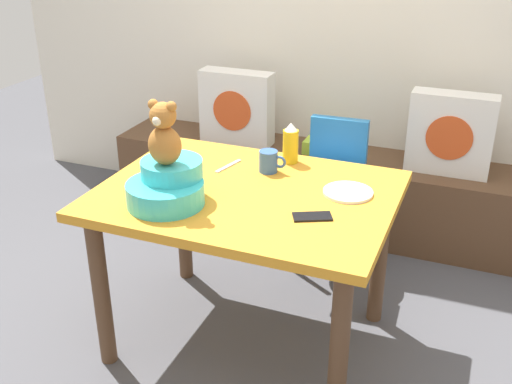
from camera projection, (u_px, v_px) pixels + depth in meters
The scene contains 15 objects.
ground_plane at pixel (248, 337), 2.81m from camera, with size 8.00×8.00×0.00m, color #4C4C51.
window_bench at pixel (324, 189), 3.72m from camera, with size 2.60×0.44×0.46m, color brown.
pillow_floral_left at pixel (237, 108), 3.69m from camera, with size 0.44×0.15×0.44m.
pillow_floral_right at pixel (451, 134), 3.28m from camera, with size 0.44×0.15×0.44m.
book_stack at pixel (322, 147), 3.61m from camera, with size 0.20×0.14×0.08m, color #A4C835.
dining_table at pixel (247, 215), 2.54m from camera, with size 1.18×0.90×0.74m.
highchair at pixel (332, 175), 3.17m from camera, with size 0.34×0.46×0.79m.
infant_seat_teal at pixel (168, 185), 2.37m from camera, with size 0.30×0.33×0.16m.
teddy_bear at pixel (164, 135), 2.28m from camera, with size 0.13×0.12×0.25m.
ketchup_bottle at pixel (291, 144), 2.73m from camera, with size 0.07×0.07×0.18m.
coffee_mug at pixel (269, 161), 2.65m from camera, with size 0.12×0.08×0.09m.
dinner_plate_near at pixel (169, 167), 2.70m from camera, with size 0.20×0.20×0.01m, color white.
dinner_plate_far at pixel (348, 192), 2.46m from camera, with size 0.20×0.20×0.01m, color white.
cell_phone at pixel (312, 217), 2.28m from camera, with size 0.07×0.14×0.01m, color black.
table_fork at pixel (228, 166), 2.72m from camera, with size 0.02×0.17×0.01m, color silver.
Camera 1 is at (0.87, -2.08, 1.80)m, focal length 43.25 mm.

